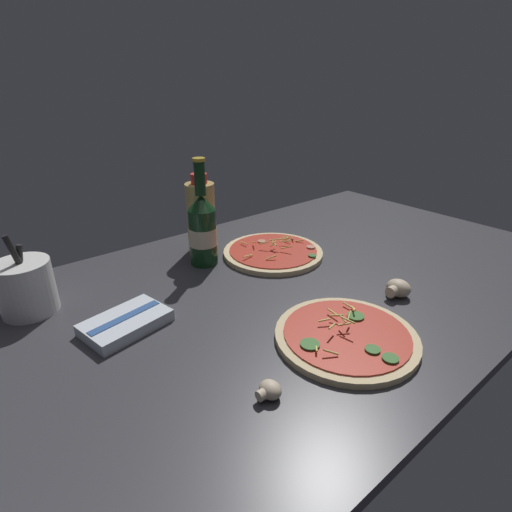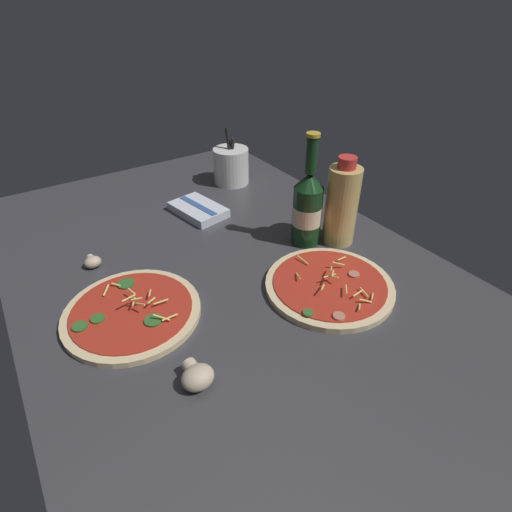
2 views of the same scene
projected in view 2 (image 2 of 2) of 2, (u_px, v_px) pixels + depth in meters
The scene contains 9 objects.
counter_slab at pixel (250, 295), 86.57cm from camera, with size 160.00×90.00×2.50cm.
pizza_near at pixel (132, 312), 79.06cm from camera, with size 27.00×27.00×4.62cm.
pizza_far at pixel (329, 285), 85.91cm from camera, with size 27.59×27.59×4.85cm.
beer_bottle at pixel (307, 207), 96.41cm from camera, with size 7.25×7.25×27.81cm.
oil_bottle at pixel (342, 205), 96.66cm from camera, with size 7.92×7.92×22.17cm.
mushroom_left at pixel (197, 376), 64.80cm from camera, with size 5.85×5.58×3.90cm.
mushroom_right at pixel (92, 262), 92.23cm from camera, with size 4.06×3.87×2.71cm.
utensil_crock at pixel (231, 166), 128.48cm from camera, with size 11.24×11.24×17.75cm.
dish_towel at pixel (198, 210), 113.53cm from camera, with size 17.64×12.99×2.56cm.
Camera 2 is at (55.90, -35.92, 57.39)cm, focal length 28.00 mm.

